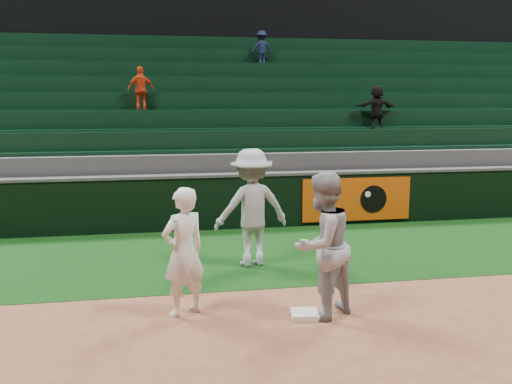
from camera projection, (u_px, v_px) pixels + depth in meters
ground at (277, 311)px, 7.94m from camera, size 70.00×70.00×0.00m
foul_grass at (243, 253)px, 10.85m from camera, size 36.00×4.20×0.01m
upper_deck at (188, 24)px, 23.89m from camera, size 40.00×12.00×12.00m
first_base at (305, 314)px, 7.69m from camera, size 0.41×0.41×0.08m
first_baseman at (184, 252)px, 7.67m from camera, size 0.77×0.68×1.77m
baserunner at (322, 245)px, 7.59m from camera, size 1.21×1.15×1.97m
base_coach at (252, 208)px, 9.94m from camera, size 1.44×0.97×2.06m
field_wall at (229, 201)px, 12.88m from camera, size 36.00×0.45×1.25m
stadium_seating at (210, 141)px, 16.36m from camera, size 36.00×5.95×4.94m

